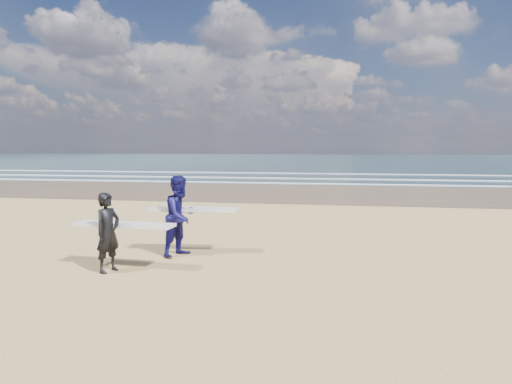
# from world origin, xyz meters

# --- Properties ---
(ocean) EXTENTS (220.00, 100.00, 0.02)m
(ocean) POSITION_xyz_m (20.00, 72.00, 0.01)
(ocean) COLOR #1A323A
(ocean) RESTS_ON ground
(surfer_near) EXTENTS (2.22, 1.02, 1.68)m
(surfer_near) POSITION_xyz_m (0.50, 0.41, 0.86)
(surfer_near) COLOR black
(surfer_near) RESTS_ON ground
(surfer_far) EXTENTS (2.24, 1.31, 1.95)m
(surfer_far) POSITION_xyz_m (1.50, 2.01, 0.98)
(surfer_far) COLOR #0F0C47
(surfer_far) RESTS_ON ground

